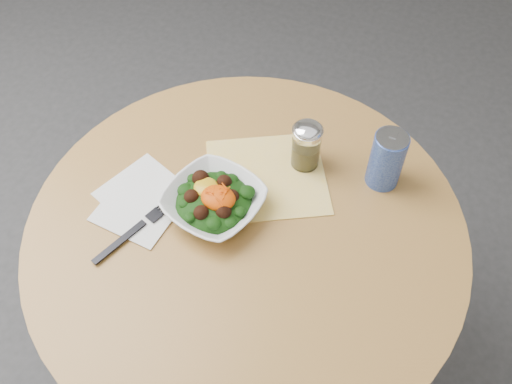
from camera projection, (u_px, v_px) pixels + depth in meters
ground at (249, 361)px, 1.76m from camera, size 6.00×6.00×0.00m
table at (247, 273)px, 1.32m from camera, size 0.90×0.90×0.75m
cloth_napkin at (267, 177)px, 1.23m from camera, size 0.33×0.32×0.00m
paper_napkins at (141, 200)px, 1.20m from camera, size 0.20×0.22×0.00m
salad_bowl at (214, 201)px, 1.16m from camera, size 0.23×0.23×0.07m
fork at (137, 229)px, 1.15m from camera, size 0.09×0.20×0.00m
spice_shaker at (306, 145)px, 1.21m from camera, size 0.07×0.07×0.12m
beverage_can at (387, 159)px, 1.18m from camera, size 0.07×0.07×0.14m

